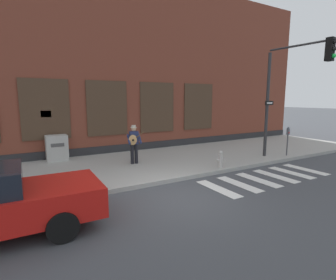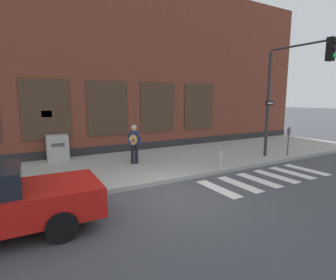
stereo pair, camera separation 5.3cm
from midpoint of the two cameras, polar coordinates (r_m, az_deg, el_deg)
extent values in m
plane|color=#424449|center=(8.14, 1.80, -12.36)|extent=(160.00, 160.00, 0.00)
cube|color=#9E9E99|center=(11.54, -8.78, -5.59)|extent=(28.00, 5.49, 0.16)
cube|color=brown|center=(15.79, -15.69, 14.80)|extent=(28.00, 4.00, 9.30)
cube|color=#28282B|center=(14.01, -12.86, -2.30)|extent=(28.00, 0.04, 0.55)
cube|color=#473323|center=(13.21, -25.20, 6.02)|extent=(2.09, 0.06, 2.77)
cube|color=black|center=(13.20, -25.20, 6.02)|extent=(1.97, 0.03, 2.65)
cube|color=#473323|center=(13.75, -13.17, 6.72)|extent=(2.09, 0.06, 2.77)
cube|color=black|center=(13.74, -13.15, 6.72)|extent=(1.97, 0.03, 2.65)
cube|color=#473323|center=(14.84, -2.45, 7.09)|extent=(2.09, 0.06, 2.77)
cube|color=black|center=(14.84, -2.43, 7.09)|extent=(1.97, 0.03, 2.65)
cube|color=#473323|center=(16.37, 6.55, 7.22)|extent=(2.09, 0.06, 2.77)
cube|color=black|center=(16.36, 6.57, 7.22)|extent=(1.97, 0.03, 2.65)
cube|color=yellow|center=(13.20, -25.14, 5.15)|extent=(0.44, 0.02, 0.30)
cube|color=silver|center=(8.99, 10.67, -10.37)|extent=(0.42, 1.90, 0.01)
cube|color=silver|center=(9.61, 15.06, -9.24)|extent=(0.42, 1.90, 0.01)
cube|color=silver|center=(10.29, 18.87, -8.21)|extent=(0.42, 1.90, 0.01)
cube|color=silver|center=(11.00, 22.18, -7.28)|extent=(0.42, 1.90, 0.01)
cube|color=silver|center=(11.75, 25.07, -6.45)|extent=(0.42, 1.90, 0.01)
cube|color=silver|center=(12.53, 27.59, -5.70)|extent=(0.42, 1.90, 0.01)
cube|color=silver|center=(7.46, -16.59, -8.75)|extent=(0.06, 0.24, 0.12)
cube|color=silver|center=(6.40, -14.34, -11.62)|extent=(0.06, 0.24, 0.12)
cylinder|color=black|center=(7.75, -23.78, -11.65)|extent=(0.66, 0.25, 0.66)
cylinder|color=black|center=(6.14, -22.19, -17.08)|extent=(0.66, 0.25, 0.66)
cylinder|color=black|center=(11.52, -7.06, -2.98)|extent=(0.15, 0.15, 0.86)
cylinder|color=black|center=(11.47, -7.93, -3.05)|extent=(0.15, 0.15, 0.86)
cube|color=navy|center=(11.38, -7.58, 0.50)|extent=(0.42, 0.29, 0.56)
sphere|color=tan|center=(11.33, -7.62, 2.45)|extent=(0.22, 0.22, 0.22)
cylinder|color=beige|center=(11.32, -7.62, 2.76)|extent=(0.28, 0.28, 0.02)
cylinder|color=beige|center=(11.31, -7.63, 3.01)|extent=(0.18, 0.18, 0.09)
cylinder|color=navy|center=(11.33, -6.29, 0.29)|extent=(0.19, 0.52, 0.39)
cylinder|color=navy|center=(11.24, -8.68, 0.17)|extent=(0.19, 0.52, 0.39)
ellipsoid|color=tan|center=(11.20, -7.80, 0.00)|extent=(0.38, 0.19, 0.44)
cylinder|color=black|center=(11.14, -7.74, -0.05)|extent=(0.09, 0.03, 0.09)
cylinder|color=brown|center=(11.20, -6.49, 0.96)|extent=(0.47, 0.13, 0.34)
cylinder|color=#2D2D30|center=(13.62, 20.67, 7.00)|extent=(0.15, 0.15, 4.94)
cylinder|color=#2D2D30|center=(12.98, 26.86, 17.96)|extent=(0.25, 2.97, 0.09)
cube|color=black|center=(12.36, 31.69, 16.46)|extent=(0.31, 0.26, 0.88)
sphere|color=black|center=(12.34, 32.49, 17.66)|extent=(0.17, 0.17, 0.17)
sphere|color=black|center=(12.30, 32.38, 16.45)|extent=(0.17, 0.17, 0.17)
sphere|color=#1ED84C|center=(12.26, 32.28, 15.24)|extent=(0.17, 0.17, 0.17)
cube|color=black|center=(13.55, 21.07, 7.52)|extent=(0.60, 0.06, 0.20)
cube|color=white|center=(13.54, 21.14, 7.52)|extent=(0.40, 0.03, 0.07)
cylinder|color=#47474C|center=(14.27, 24.41, -1.02)|extent=(0.06, 0.06, 1.05)
cube|color=#565B66|center=(14.18, 24.59, 1.67)|extent=(0.13, 0.10, 0.30)
sphere|color=#565B66|center=(14.16, 24.63, 2.39)|extent=(0.11, 0.11, 0.11)
cube|color=red|center=(14.15, 24.76, 1.46)|extent=(0.09, 0.01, 0.07)
cube|color=#ADADA8|center=(13.00, -23.14, -1.58)|extent=(0.92, 0.64, 1.17)
cube|color=#4C4C4C|center=(12.65, -23.00, -1.04)|extent=(0.55, 0.02, 0.16)
cylinder|color=#B2ADA8|center=(11.03, 11.16, -4.46)|extent=(0.20, 0.20, 0.55)
sphere|color=#B2ADA8|center=(10.95, 11.21, -2.75)|extent=(0.18, 0.18, 0.18)
cylinder|color=#B2ADA8|center=(10.92, 10.61, -4.27)|extent=(0.10, 0.07, 0.07)
cylinder|color=#B2ADA8|center=(11.10, 11.71, -4.09)|extent=(0.10, 0.07, 0.07)
camera|label=1|loc=(0.03, -90.16, -0.03)|focal=28.00mm
camera|label=2|loc=(0.03, 89.84, 0.03)|focal=28.00mm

